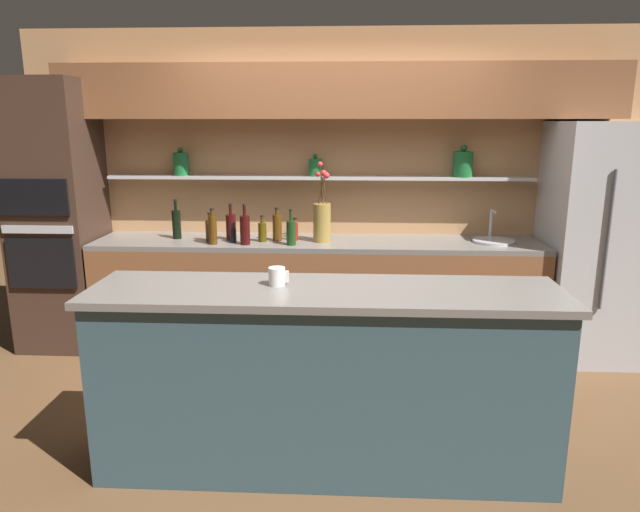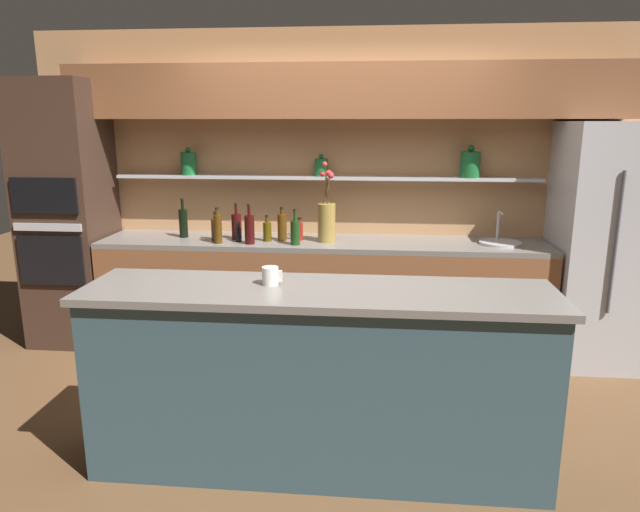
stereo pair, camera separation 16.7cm
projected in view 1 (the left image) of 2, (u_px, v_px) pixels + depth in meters
name	position (u px, v px, depth m)	size (l,w,h in m)	color
ground_plane	(328.00, 422.00, 3.62)	(12.00, 12.00, 0.00)	brown
back_wall_unit	(336.00, 160.00, 4.75)	(5.20, 0.44, 2.60)	tan
back_counter_unit	(317.00, 295.00, 4.73)	(3.61, 0.62, 0.92)	brown
island_counter	(325.00, 379.00, 3.06)	(2.46, 0.61, 1.02)	#334C56
refrigerator	(607.00, 243.00, 4.46)	(0.92, 0.73, 1.86)	#B7B7BC
oven_tower	(57.00, 217.00, 4.69)	(0.64, 0.64, 2.19)	#3D281E
flower_vase	(322.00, 219.00, 4.54)	(0.14, 0.18, 0.64)	olive
sink_fixture	(493.00, 240.00, 4.55)	(0.33, 0.33, 0.25)	#B7B7BC
bottle_wine_0	(245.00, 230.00, 4.45)	(0.08, 0.08, 0.32)	#380C0C
bottle_spirit_1	(213.00, 229.00, 4.46)	(0.06, 0.06, 0.29)	#4C2D0C
bottle_oil_2	(262.00, 231.00, 4.56)	(0.07, 0.07, 0.21)	#47380A
bottle_wine_3	(291.00, 232.00, 4.43)	(0.07, 0.07, 0.28)	#193814
bottle_spirit_4	(277.00, 227.00, 4.59)	(0.07, 0.07, 0.27)	#4C2D0C
bottle_spirit_5	(210.00, 230.00, 4.57)	(0.07, 0.07, 0.24)	#4C2D0C
bottle_sauce_6	(295.00, 231.00, 4.61)	(0.05, 0.05, 0.19)	maroon
bottle_wine_7	(231.00, 227.00, 4.62)	(0.08, 0.08, 0.30)	#380C0C
bottle_wine_8	(177.00, 224.00, 4.67)	(0.07, 0.07, 0.33)	black
bottle_sauce_9	(233.00, 234.00, 4.53)	(0.05, 0.05, 0.16)	black
coffee_mug	(277.00, 276.00, 3.00)	(0.11, 0.09, 0.10)	silver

